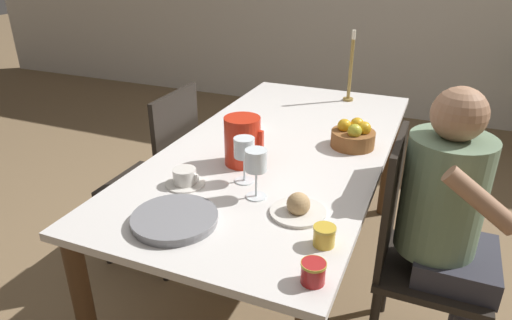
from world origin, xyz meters
name	(u,v)px	position (x,y,z in m)	size (l,w,h in m)	color
ground_plane	(277,280)	(0.00, 0.00, 0.00)	(20.00, 20.00, 0.00)	#7F6647
dining_table	(280,164)	(0.00, 0.00, 0.68)	(0.93, 1.92, 0.78)	silver
chair_person_side	(415,251)	(0.65, -0.20, 0.51)	(0.42, 0.42, 0.97)	black
chair_opposite	(161,176)	(-0.65, -0.04, 0.51)	(0.42, 0.42, 0.97)	black
person_seated	(449,214)	(0.74, -0.20, 0.70)	(0.39, 0.41, 1.18)	#33333D
red_pitcher	(242,141)	(-0.08, -0.24, 0.88)	(0.17, 0.15, 0.20)	red
wine_glass_water	(256,163)	(0.08, -0.48, 0.91)	(0.08, 0.08, 0.19)	white
wine_glass_juice	(244,150)	(-0.01, -0.38, 0.91)	(0.08, 0.08, 0.18)	white
teacup_near_person	(185,178)	(-0.21, -0.50, 0.80)	(0.15, 0.15, 0.07)	silver
teacup_across	(248,124)	(-0.22, 0.12, 0.80)	(0.15, 0.15, 0.07)	silver
serving_tray	(175,219)	(-0.10, -0.74, 0.79)	(0.29, 0.29, 0.03)	gray
bread_plate	(298,208)	(0.26, -0.53, 0.80)	(0.19, 0.19, 0.08)	silver
jam_jar_amber	(324,235)	(0.38, -0.67, 0.81)	(0.07, 0.07, 0.06)	gold
jam_jar_red	(313,271)	(0.40, -0.85, 0.81)	(0.07, 0.07, 0.06)	#A81E1E
fruit_bowl	(353,136)	(0.31, 0.11, 0.83)	(0.20, 0.20, 0.12)	brown
candlestick_tall	(350,73)	(0.14, 0.78, 0.94)	(0.06, 0.06, 0.40)	olive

